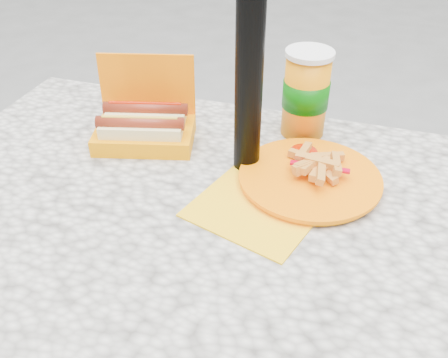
% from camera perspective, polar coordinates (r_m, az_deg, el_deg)
% --- Properties ---
extents(picnic_table, '(1.20, 0.80, 0.75)m').
position_cam_1_polar(picnic_table, '(0.93, -0.32, -9.38)').
color(picnic_table, beige).
rests_on(picnic_table, ground).
extents(hotdog_box, '(0.23, 0.19, 0.16)m').
position_cam_1_polar(hotdog_box, '(1.05, -9.06, 6.05)').
color(hotdog_box, '#FF7500').
rests_on(hotdog_box, picnic_table).
extents(fries_plate, '(0.33, 0.35, 0.05)m').
position_cam_1_polar(fries_plate, '(0.93, 9.38, 0.14)').
color(fries_plate, yellow).
rests_on(fries_plate, picnic_table).
extents(soda_cup, '(0.10, 0.10, 0.18)m').
position_cam_1_polar(soda_cup, '(1.05, 9.33, 9.64)').
color(soda_cup, orange).
rests_on(soda_cup, picnic_table).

